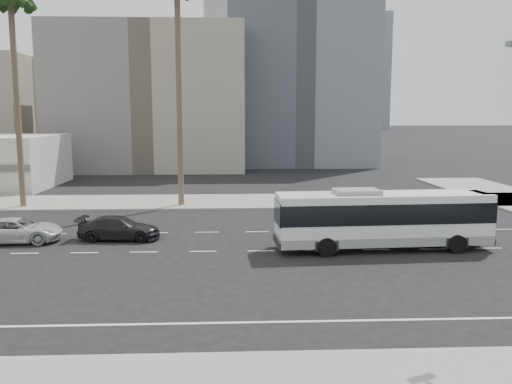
{
  "coord_description": "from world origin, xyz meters",
  "views": [
    {
      "loc": [
        -1.43,
        -26.44,
        6.91
      ],
      "look_at": [
        -0.09,
        4.0,
        2.5
      ],
      "focal_mm": 37.03,
      "sensor_mm": 36.0,
      "label": 1
    }
  ],
  "objects": [
    {
      "name": "civic_tower",
      "position": [
        -2.0,
        250.0,
        38.83
      ],
      "size": [
        42.0,
        42.0,
        129.0
      ],
      "color": "beige",
      "rests_on": "ground"
    },
    {
      "name": "car_a",
      "position": [
        -7.84,
        2.91,
        0.66
      ],
      "size": [
        2.16,
        4.66,
        1.32
      ],
      "primitive_type": "imported",
      "rotation": [
        0.0,
        0.0,
        1.5
      ],
      "color": "black",
      "rests_on": "ground"
    },
    {
      "name": "palm_mid",
      "position": [
        -17.27,
        13.59,
        14.87
      ],
      "size": [
        5.35,
        5.35,
        16.53
      ],
      "rotation": [
        0.0,
        0.0,
        0.31
      ],
      "color": "brown",
      "rests_on": "ground"
    },
    {
      "name": "sidewalk_north",
      "position": [
        0.0,
        15.5,
        0.07
      ],
      "size": [
        120.0,
        7.0,
        0.15
      ],
      "primitive_type": "cube",
      "color": "gray",
      "rests_on": "ground"
    },
    {
      "name": "city_bus",
      "position": [
        6.33,
        0.13,
        1.67
      ],
      "size": [
        11.18,
        3.1,
        3.18
      ],
      "rotation": [
        0.0,
        0.0,
        0.06
      ],
      "color": "silver",
      "rests_on": "ground"
    },
    {
      "name": "highrise_right",
      "position": [
        45.0,
        230.0,
        35.0
      ],
      "size": [
        26.0,
        26.0,
        70.0
      ],
      "primitive_type": "cube",
      "color": "slate",
      "rests_on": "ground"
    },
    {
      "name": "midrise_beige_west",
      "position": [
        -12.0,
        45.0,
        9.0
      ],
      "size": [
        24.0,
        18.0,
        18.0
      ],
      "primitive_type": "cube",
      "color": "gray",
      "rests_on": "ground"
    },
    {
      "name": "car_b",
      "position": [
        -13.34,
        2.49,
        0.67
      ],
      "size": [
        2.61,
        5.0,
        1.34
      ],
      "primitive_type": "imported",
      "rotation": [
        0.0,
        0.0,
        1.65
      ],
      "color": "silver",
      "rests_on": "ground"
    },
    {
      "name": "midrise_gray_center",
      "position": [
        8.0,
        52.0,
        13.0
      ],
      "size": [
        20.0,
        20.0,
        26.0
      ],
      "primitive_type": "cube",
      "color": "#545660",
      "rests_on": "ground"
    },
    {
      "name": "highrise_far",
      "position": [
        70.0,
        260.0,
        30.0
      ],
      "size": [
        22.0,
        22.0,
        60.0
      ],
      "primitive_type": "cube",
      "color": "slate",
      "rests_on": "ground"
    },
    {
      "name": "ground",
      "position": [
        0.0,
        0.0,
        0.0
      ],
      "size": [
        700.0,
        700.0,
        0.0
      ],
      "primitive_type": "plane",
      "color": "black",
      "rests_on": "ground"
    }
  ]
}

